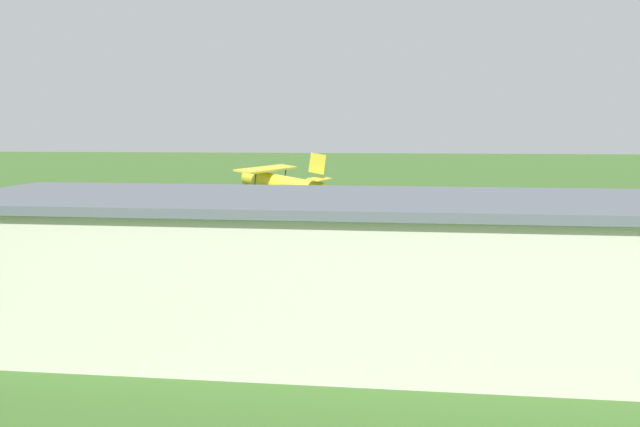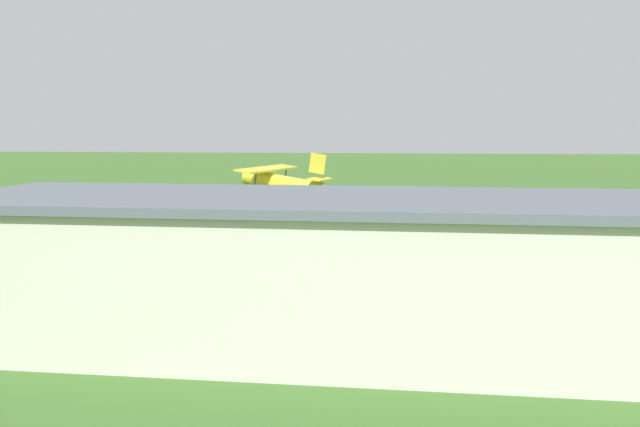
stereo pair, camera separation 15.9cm
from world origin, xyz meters
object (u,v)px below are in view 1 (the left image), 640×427
object	(u,v)px
person_near_hangar_door	(595,268)
person_at_fence_line	(149,258)
person_by_parked_cars	(168,255)
hangar	(380,272)
biplane	(280,182)
car_red	(79,259)

from	to	relation	value
person_near_hangar_door	person_at_fence_line	distance (m)	26.74
person_near_hangar_door	person_by_parked_cars	world-z (taller)	person_by_parked_cars
hangar	person_at_fence_line	bearing A→B (deg)	-44.19
person_by_parked_cars	hangar	bearing A→B (deg)	131.16
biplane	hangar	bearing A→B (deg)	110.48
hangar	car_red	xyz separation A→B (m)	(19.11, -13.84, -2.27)
biplane	person_near_hangar_door	size ratio (longest dim) A/B	5.20
biplane	car_red	distance (m)	14.03
person_by_parked_cars	person_at_fence_line	bearing A→B (deg)	72.78
person_near_hangar_door	person_at_fence_line	size ratio (longest dim) A/B	0.86
biplane	person_near_hangar_door	world-z (taller)	biplane
car_red	person_near_hangar_door	distance (m)	30.96
hangar	biplane	distance (m)	22.42
hangar	person_by_parked_cars	xyz separation A→B (m)	(14.32, -16.39, -2.29)
person_at_fence_line	person_by_parked_cars	bearing A→B (deg)	-107.22
person_near_hangar_door	person_by_parked_cars	size ratio (longest dim) A/B	0.95
biplane	car_red	bearing A→B (deg)	32.05
person_near_hangar_door	biplane	bearing A→B (deg)	-16.49
person_at_fence_line	biplane	bearing A→B (deg)	-137.91
biplane	person_by_parked_cars	world-z (taller)	biplane
person_near_hangar_door	person_at_fence_line	world-z (taller)	person_at_fence_line
biplane	person_by_parked_cars	size ratio (longest dim) A/B	4.93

